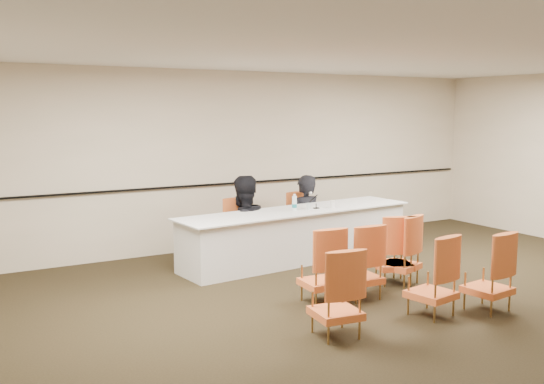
# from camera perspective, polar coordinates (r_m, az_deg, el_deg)

# --- Properties ---
(floor) EXTENTS (10.00, 10.00, 0.00)m
(floor) POSITION_cam_1_polar(r_m,az_deg,el_deg) (7.53, 12.04, -10.54)
(floor) COLOR black
(floor) RESTS_ON ground
(ceiling) EXTENTS (10.00, 10.00, 0.00)m
(ceiling) POSITION_cam_1_polar(r_m,az_deg,el_deg) (7.19, 12.72, 12.82)
(ceiling) COLOR silver
(ceiling) RESTS_ON ground
(wall_back) EXTENTS (10.00, 0.04, 3.00)m
(wall_back) POSITION_cam_1_polar(r_m,az_deg,el_deg) (10.50, -2.48, 3.11)
(wall_back) COLOR #C3B599
(wall_back) RESTS_ON ground
(wall_rail) EXTENTS (9.80, 0.04, 0.03)m
(wall_rail) POSITION_cam_1_polar(r_m,az_deg,el_deg) (10.50, -2.37, 0.92)
(wall_rail) COLOR black
(wall_rail) RESTS_ON wall_back
(panel_table) EXTENTS (4.06, 1.28, 0.80)m
(panel_table) POSITION_cam_1_polar(r_m,az_deg,el_deg) (9.51, 2.42, -4.06)
(panel_table) COLOR silver
(panel_table) RESTS_ON ground
(panelist_main) EXTENTS (0.71, 0.51, 1.82)m
(panelist_main) POSITION_cam_1_polar(r_m,az_deg,el_deg) (10.33, 3.07, -3.41)
(panelist_main) COLOR black
(panelist_main) RESTS_ON ground
(panelist_main_chair) EXTENTS (0.54, 0.54, 0.95)m
(panelist_main_chair) POSITION_cam_1_polar(r_m,az_deg,el_deg) (10.31, 3.08, -2.72)
(panelist_main_chair) COLOR orange
(panelist_main_chair) RESTS_ON ground
(panelist_second) EXTENTS (0.98, 0.80, 1.88)m
(panelist_second) POSITION_cam_1_polar(r_m,az_deg,el_deg) (9.61, -2.80, -4.03)
(panelist_second) COLOR black
(panelist_second) RESTS_ON ground
(panelist_second_chair) EXTENTS (0.54, 0.54, 0.95)m
(panelist_second_chair) POSITION_cam_1_polar(r_m,az_deg,el_deg) (9.59, -2.80, -3.50)
(panelist_second_chair) COLOR orange
(panelist_second_chair) RESTS_ON ground
(papers) EXTENTS (0.35, 0.29, 0.00)m
(papers) POSITION_cam_1_polar(r_m,az_deg,el_deg) (9.59, 4.10, -1.53)
(papers) COLOR white
(papers) RESTS_ON panel_table
(microphone) EXTENTS (0.11, 0.19, 0.26)m
(microphone) POSITION_cam_1_polar(r_m,az_deg,el_deg) (9.52, 4.18, -0.81)
(microphone) COLOR black
(microphone) RESTS_ON panel_table
(water_bottle) EXTENTS (0.09, 0.09, 0.26)m
(water_bottle) POSITION_cam_1_polar(r_m,az_deg,el_deg) (9.35, 2.12, -0.96)
(water_bottle) COLOR #187A87
(water_bottle) RESTS_ON panel_table
(drinking_glass) EXTENTS (0.08, 0.08, 0.10)m
(drinking_glass) POSITION_cam_1_polar(r_m,az_deg,el_deg) (9.48, 3.48, -1.33)
(drinking_glass) COLOR silver
(drinking_glass) RESTS_ON panel_table
(coffee_cup) EXTENTS (0.10, 0.10, 0.12)m
(coffee_cup) POSITION_cam_1_polar(r_m,az_deg,el_deg) (9.65, 5.71, -1.15)
(coffee_cup) COLOR white
(coffee_cup) RESTS_ON panel_table
(aud_chair_front_left) EXTENTS (0.54, 0.54, 0.95)m
(aud_chair_front_left) POSITION_cam_1_polar(r_m,az_deg,el_deg) (7.42, 4.72, -6.85)
(aud_chair_front_left) COLOR orange
(aud_chair_front_left) RESTS_ON ground
(aud_chair_front_mid) EXTENTS (0.53, 0.53, 0.95)m
(aud_chair_front_mid) POSITION_cam_1_polar(r_m,az_deg,el_deg) (7.66, 8.30, -6.43)
(aud_chair_front_mid) COLOR orange
(aud_chair_front_mid) RESTS_ON ground
(aud_chair_front_right) EXTENTS (0.63, 0.63, 0.95)m
(aud_chair_front_right) POSITION_cam_1_polar(r_m,az_deg,el_deg) (8.38, 11.92, -5.29)
(aud_chair_front_right) COLOR orange
(aud_chair_front_right) RESTS_ON ground
(aud_chair_back_left) EXTENTS (0.56, 0.56, 0.95)m
(aud_chair_back_left) POSITION_cam_1_polar(r_m,az_deg,el_deg) (6.37, 6.04, -9.33)
(aud_chair_back_left) COLOR orange
(aud_chair_back_left) RESTS_ON ground
(aud_chair_back_mid) EXTENTS (0.58, 0.58, 0.95)m
(aud_chair_back_mid) POSITION_cam_1_polar(r_m,az_deg,el_deg) (7.19, 14.81, -7.56)
(aud_chair_back_mid) COLOR orange
(aud_chair_back_mid) RESTS_ON ground
(aud_chair_back_right) EXTENTS (0.55, 0.55, 0.95)m
(aud_chair_back_right) POSITION_cam_1_polar(r_m,az_deg,el_deg) (7.56, 19.68, -7.00)
(aud_chair_back_right) COLOR orange
(aud_chair_back_right) RESTS_ON ground
(aud_chair_extra) EXTENTS (0.65, 0.65, 0.95)m
(aud_chair_extra) POSITION_cam_1_polar(r_m,az_deg,el_deg) (8.40, 11.38, -5.26)
(aud_chair_extra) COLOR orange
(aud_chair_extra) RESTS_ON ground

